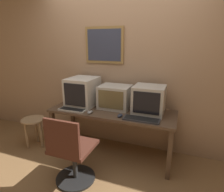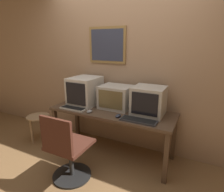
{
  "view_description": "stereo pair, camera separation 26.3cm",
  "coord_description": "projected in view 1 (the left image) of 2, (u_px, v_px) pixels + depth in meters",
  "views": [
    {
      "loc": [
        0.9,
        -1.62,
        1.64
      ],
      "look_at": [
        0.0,
        0.75,
        0.92
      ],
      "focal_mm": 30.0,
      "sensor_mm": 36.0,
      "label": 1
    },
    {
      "loc": [
        1.14,
        -1.51,
        1.64
      ],
      "look_at": [
        0.0,
        0.75,
        0.92
      ],
      "focal_mm": 30.0,
      "sensor_mm": 36.0,
      "label": 2
    }
  ],
  "objects": [
    {
      "name": "ground_plane",
      "position": [
        90.0,
        187.0,
        2.21
      ],
      "size": [
        14.0,
        14.0,
        0.0
      ],
      "primitive_type": "plane",
      "color": "brown"
    },
    {
      "name": "monitor_right",
      "position": [
        149.0,
        100.0,
        2.55
      ],
      "size": [
        0.42,
        0.39,
        0.38
      ],
      "color": "#B7B2A8",
      "rests_on": "desk"
    },
    {
      "name": "monitor_center",
      "position": [
        115.0,
        97.0,
        2.77
      ],
      "size": [
        0.45,
        0.38,
        0.34
      ],
      "color": "#B7B2A8",
      "rests_on": "desk"
    },
    {
      "name": "mouse_far_corner",
      "position": [
        120.0,
        115.0,
        2.46
      ],
      "size": [
        0.06,
        0.12,
        0.03
      ],
      "color": "#282D3D",
      "rests_on": "desk"
    },
    {
      "name": "monitor_left",
      "position": [
        83.0,
        92.0,
        2.88
      ],
      "size": [
        0.41,
        0.49,
        0.43
      ],
      "color": "beige",
      "rests_on": "desk"
    },
    {
      "name": "desk_clock",
      "position": [
        71.0,
        98.0,
        3.09
      ],
      "size": [
        0.08,
        0.05,
        0.11
      ],
      "color": "#A38456",
      "rests_on": "desk"
    },
    {
      "name": "keyboard_main",
      "position": [
        72.0,
        110.0,
        2.68
      ],
      "size": [
        0.4,
        0.14,
        0.03
      ],
      "color": "beige",
      "rests_on": "desk"
    },
    {
      "name": "office_chair",
      "position": [
        71.0,
        155.0,
        2.19
      ],
      "size": [
        0.49,
        0.49,
        0.87
      ],
      "color": "black",
      "rests_on": "ground_plane"
    },
    {
      "name": "mouse_near_keyboard",
      "position": [
        90.0,
        112.0,
        2.57
      ],
      "size": [
        0.06,
        0.11,
        0.03
      ],
      "color": "gray",
      "rests_on": "desk"
    },
    {
      "name": "side_stool",
      "position": [
        34.0,
        125.0,
        3.01
      ],
      "size": [
        0.36,
        0.36,
        0.47
      ],
      "color": "#9E7F5B",
      "rests_on": "ground_plane"
    },
    {
      "name": "wall_back",
      "position": [
        121.0,
        66.0,
        2.89
      ],
      "size": [
        8.0,
        0.08,
        2.6
      ],
      "color": "tan",
      "rests_on": "ground_plane"
    },
    {
      "name": "keyboard_side",
      "position": [
        141.0,
        119.0,
        2.35
      ],
      "size": [
        0.46,
        0.16,
        0.03
      ],
      "color": "#333338",
      "rests_on": "desk"
    },
    {
      "name": "desk",
      "position": [
        112.0,
        115.0,
        2.72
      ],
      "size": [
        1.79,
        0.64,
        0.7
      ],
      "color": "#4C3828",
      "rests_on": "ground_plane"
    }
  ]
}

